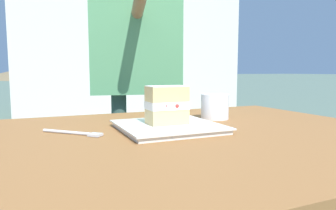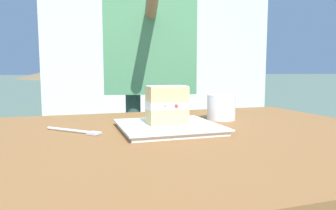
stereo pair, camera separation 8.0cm
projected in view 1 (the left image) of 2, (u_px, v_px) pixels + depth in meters
The scene contains 10 objects.
patio_table at pixel (164, 177), 0.76m from camera, with size 1.26×0.86×0.72m.
dessert_plate at pixel (168, 127), 0.81m from camera, with size 0.25×0.25×0.02m.
cake_slice at pixel (167, 105), 0.80m from camera, with size 0.10×0.07×0.10m.
dessert_fork at pixel (75, 133), 0.75m from camera, with size 0.13×0.13×0.01m.
coffee_cup at pixel (215, 106), 0.99m from camera, with size 0.09×0.09×0.08m.
diner_person at pixel (135, 40), 1.42m from camera, with size 0.44×0.57×1.53m.
parked_car_near at pixel (129, 72), 12.68m from camera, with size 4.21×4.22×1.56m.
parked_car_far at pixel (113, 73), 18.77m from camera, with size 4.32×3.27×1.42m.
distant_hill at pixel (109, 63), 41.13m from camera, with size 31.22×31.22×3.85m.
patio_building at pixel (113, 34), 5.90m from camera, with size 3.40×3.39×3.17m.
Camera 1 is at (-0.28, -0.68, 0.88)m, focal length 32.67 mm.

